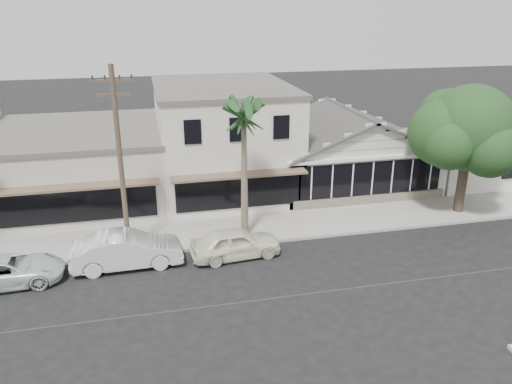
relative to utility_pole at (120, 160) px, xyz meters
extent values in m
plane|color=black|center=(9.00, -5.20, -4.79)|extent=(140.00, 140.00, 0.00)
cube|color=#9E9991|center=(1.00, 1.55, -4.71)|extent=(90.00, 3.50, 0.15)
cube|color=white|center=(14.00, 7.30, -3.29)|extent=(10.00, 8.00, 3.00)
cube|color=black|center=(14.00, 3.24, -3.04)|extent=(8.80, 0.10, 2.00)
cube|color=#60564C|center=(14.00, 3.25, -4.44)|extent=(9.60, 0.18, 0.70)
cube|color=white|center=(22.20, 6.30, -3.29)|extent=(6.00, 6.00, 3.00)
cube|color=silver|center=(6.00, 8.30, -1.54)|extent=(8.00, 10.00, 6.50)
cube|color=#B5B1A3|center=(-3.00, 8.30, -2.69)|extent=(10.00, 10.00, 4.20)
cylinder|color=brown|center=(0.00, 0.00, -0.29)|extent=(0.24, 0.24, 9.00)
cube|color=brown|center=(0.00, 0.00, 3.51)|extent=(1.80, 0.12, 0.12)
cube|color=brown|center=(0.00, 0.00, 2.91)|extent=(1.40, 0.12, 0.12)
imported|color=white|center=(4.95, -1.29, -4.06)|extent=(4.43, 2.12, 1.46)
imported|color=silver|center=(-0.05, -1.08, -3.97)|extent=(5.01, 1.87, 1.64)
imported|color=silver|center=(-5.05, -1.55, -4.14)|extent=(4.76, 2.41, 1.29)
cylinder|color=#493A2C|center=(18.49, 1.11, -3.33)|extent=(0.55, 0.55, 2.92)
sphere|color=#1A3917|center=(18.49, 1.11, 0.23)|extent=(4.75, 4.75, 4.75)
sphere|color=#1A3917|center=(20.13, 1.66, -0.22)|extent=(3.47, 3.47, 3.47)
sphere|color=#1A3917|center=(17.03, 1.48, -0.04)|extent=(3.65, 3.65, 3.65)
sphere|color=#1A3917|center=(18.85, -0.26, -0.59)|extent=(3.10, 3.10, 3.10)
sphere|color=#1A3917|center=(17.94, 2.57, 0.51)|extent=(3.29, 3.29, 3.29)
sphere|color=#1A3917|center=(19.58, 2.39, 0.87)|extent=(2.92, 2.92, 2.92)
sphere|color=#1A3917|center=(16.84, 0.38, -0.41)|extent=(2.74, 2.74, 2.74)
cone|color=#726651|center=(5.78, 0.55, -1.67)|extent=(0.41, 0.41, 6.23)
camera|label=1|loc=(1.17, -22.23, 6.56)|focal=35.00mm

